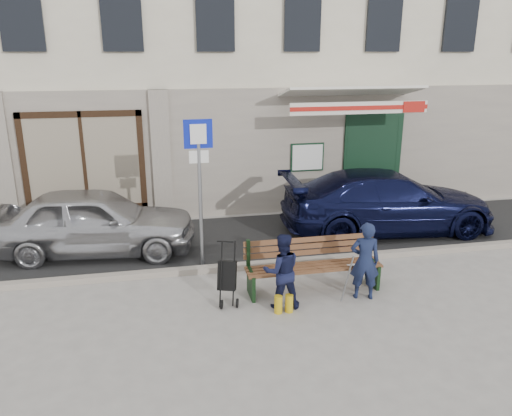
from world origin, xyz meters
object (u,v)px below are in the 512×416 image
object	(u,v)px
car_navy	(388,202)
bench	(311,266)
car_silver	(95,221)
man	(365,261)
parking_sign	(199,169)
woman	(282,271)
stroller	(227,277)

from	to	relation	value
car_navy	bench	world-z (taller)	car_navy
car_silver	car_navy	world-z (taller)	car_navy
man	bench	bearing A→B (deg)	-14.51
car_silver	parking_sign	world-z (taller)	parking_sign
woman	man	bearing A→B (deg)	-176.20
car_navy	bench	bearing A→B (deg)	137.25
parking_sign	car_navy	bearing A→B (deg)	12.49
woman	parking_sign	bearing A→B (deg)	-57.69
man	stroller	world-z (taller)	man
woman	bench	bearing A→B (deg)	-141.54
woman	car_navy	bearing A→B (deg)	-134.56
car_navy	stroller	world-z (taller)	car_navy
car_navy	bench	xyz separation A→B (m)	(-2.68, -2.62, -0.26)
man	stroller	distance (m)	2.33
car_navy	car_silver	bearing A→B (deg)	93.37
parking_sign	woman	distance (m)	2.60
car_silver	stroller	distance (m)	3.61
car_silver	woman	xyz separation A→B (m)	(3.21, -3.04, -0.06)
car_silver	bench	size ratio (longest dim) A/B	1.71
car_navy	bench	distance (m)	3.76
car_silver	woman	bearing A→B (deg)	-127.26
car_navy	parking_sign	world-z (taller)	parking_sign
man	woman	size ratio (longest dim) A/B	1.06
bench	stroller	size ratio (longest dim) A/B	2.28
car_navy	parking_sign	distance (m)	4.75
car_navy	man	size ratio (longest dim) A/B	3.62
man	stroller	xyz separation A→B (m)	(-2.30, 0.29, -0.21)
bench	car_silver	bearing A→B (deg)	146.43
woman	stroller	xyz separation A→B (m)	(-0.85, 0.32, -0.17)
car_silver	woman	size ratio (longest dim) A/B	3.19
car_navy	parking_sign	size ratio (longest dim) A/B	1.72
car_navy	man	xyz separation A→B (m)	(-1.89, -3.06, -0.04)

